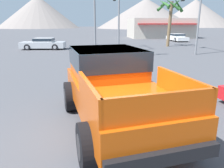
# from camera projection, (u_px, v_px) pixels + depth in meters

# --- Properties ---
(ground_plane) EXTENTS (320.00, 320.00, 0.00)m
(ground_plane) POSITION_uv_depth(u_px,v_px,m) (106.00, 128.00, 5.81)
(ground_plane) COLOR #4C4C51
(orange_pickup_truck) EXTENTS (3.08, 5.40, 2.00)m
(orange_pickup_truck) POSITION_uv_depth(u_px,v_px,m) (113.00, 83.00, 5.95)
(orange_pickup_truck) COLOR #CC4C0C
(orange_pickup_truck) RESTS_ON ground_plane
(parked_car_silver) EXTENTS (4.67, 2.21, 1.17)m
(parked_car_silver) POSITION_uv_depth(u_px,v_px,m) (43.00, 43.00, 22.93)
(parked_car_silver) COLOR #B7BABF
(parked_car_silver) RESTS_ON ground_plane
(parked_car_white) EXTENTS (2.01, 4.46, 1.13)m
(parked_car_white) POSITION_uv_depth(u_px,v_px,m) (177.00, 37.00, 33.01)
(parked_car_white) COLOR white
(parked_car_white) RESTS_ON ground_plane
(traffic_light_main) EXTENTS (0.38, 3.80, 6.13)m
(traffic_light_main) POSITION_uv_depth(u_px,v_px,m) (117.00, 6.00, 21.44)
(traffic_light_main) COLOR slate
(traffic_light_main) RESTS_ON ground_plane
(traffic_light_crosswalk) EXTENTS (0.38, 4.15, 5.94)m
(traffic_light_crosswalk) POSITION_uv_depth(u_px,v_px,m) (192.00, 6.00, 19.62)
(traffic_light_crosswalk) COLOR slate
(traffic_light_crosswalk) RESTS_ON ground_plane
(palm_tree_tall) EXTENTS (2.79, 3.02, 5.43)m
(palm_tree_tall) POSITION_uv_depth(u_px,v_px,m) (170.00, 10.00, 24.64)
(palm_tree_tall) COLOR brown
(palm_tree_tall) RESTS_ON ground_plane
(storefront_building) EXTENTS (11.46, 7.36, 3.47)m
(storefront_building) POSITION_uv_depth(u_px,v_px,m) (161.00, 28.00, 40.52)
(storefront_building) COLOR #BCB2A3
(storefront_building) RESTS_ON ground_plane
(distant_mountain_range) EXTENTS (138.62, 74.74, 16.81)m
(distant_mountain_range) POSITION_uv_depth(u_px,v_px,m) (140.00, 13.00, 121.74)
(distant_mountain_range) COLOR gray
(distant_mountain_range) RESTS_ON ground_plane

